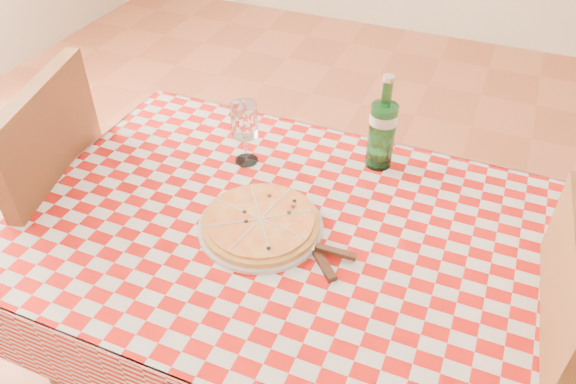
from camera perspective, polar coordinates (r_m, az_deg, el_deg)
name	(u,v)px	position (r m, az deg, el deg)	size (l,w,h in m)	color
dining_table	(286,257)	(1.41, -0.19, -6.59)	(1.20, 0.80, 0.75)	brown
tablecloth	(286,229)	(1.35, -0.20, -3.81)	(1.30, 0.90, 0.01)	#A30E0A
chair_far	(38,215)	(1.80, -24.02, -2.19)	(0.55, 0.55, 1.01)	brown
pizza_plate	(261,222)	(1.33, -2.81, -3.08)	(0.30, 0.30, 0.04)	#C88842
water_bottle	(383,122)	(1.49, 9.64, 7.00)	(0.08, 0.08, 0.27)	#175F28
wine_glass	(245,134)	(1.51, -4.38, 5.92)	(0.07, 0.07, 0.18)	white
cutlery	(315,248)	(1.28, 2.81, -5.71)	(0.24, 0.20, 0.03)	silver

